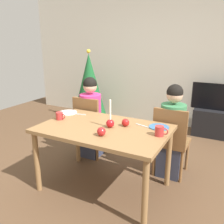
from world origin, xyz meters
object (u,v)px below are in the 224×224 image
chair_left (90,123)px  mug_right (160,131)px  tv (215,97)px  plate_right (159,127)px  mug_left (60,116)px  christmas_tree (89,85)px  dining_table (104,134)px  person_left_child (91,119)px  tv_stand (212,123)px  apple_by_left_plate (126,123)px  person_right_child (172,133)px  plate_left (68,113)px  apple_near_candle (101,132)px  candle_centerpiece (110,122)px  chair_right (171,138)px

chair_left → mug_right: (1.19, -0.56, 0.29)m
chair_left → tv: tv is taller
plate_right → mug_left: size_ratio=1.70×
tv → christmas_tree: christmas_tree is taller
tv → christmas_tree: (-2.35, -0.35, 0.06)m
plate_right → mug_left: (-1.13, -0.28, 0.04)m
dining_table → mug_left: bearing=-178.8°
person_left_child → tv_stand: person_left_child is taller
mug_right → apple_by_left_plate: (-0.42, 0.10, -0.01)m
plate_right → apple_by_left_plate: size_ratio=2.56×
person_right_child → plate_left: size_ratio=4.89×
tv_stand → tv: bearing=90.0°
dining_table → person_left_child: bearing=131.9°
apple_near_candle → tv_stand: bearing=72.0°
dining_table → apple_by_left_plate: (0.20, 0.14, 0.13)m
chair_left → plate_right: bearing=-16.8°
plate_right → tv_stand: bearing=79.3°
dining_table → apple_near_candle: bearing=-65.3°
candle_centerpiece → mug_left: (-0.66, -0.04, -0.02)m
tv_stand → christmas_tree: bearing=-171.5°
person_right_child → mug_left: bearing=-151.3°
chair_right → person_right_child: person_right_child is taller
tv_stand → mug_left: mug_left is taller
person_left_child → plate_left: size_ratio=4.89×
chair_right → tv: bearing=79.2°
person_left_child → christmas_tree: christmas_tree is taller
plate_left → apple_by_left_plate: apple_by_left_plate is taller
plate_left → apple_near_candle: size_ratio=2.69×
tv_stand → apple_near_candle: apple_near_candle is taller
christmas_tree → chair_right: bearing=-33.4°
chair_right → apple_near_candle: chair_right is taller
tv_stand → plate_right: size_ratio=2.95×
mug_right → apple_near_candle: bearing=-152.5°
dining_table → plate_right: 0.61m
apple_near_candle → person_left_child: bearing=128.1°
plate_right → person_right_child: bearing=80.7°
plate_left → apple_by_left_plate: 0.88m
tv_stand → tv: 0.47m
plate_left → mug_left: size_ratio=1.88×
candle_centerpiece → plate_left: 0.77m
person_left_child → plate_right: (1.11, -0.37, 0.19)m
plate_right → plate_left: bearing=-178.8°
chair_left → tv_stand: 2.27m
candle_centerpiece → plate_right: (0.47, 0.24, -0.06)m
christmas_tree → apple_by_left_plate: bearing=-47.9°
chair_left → mug_left: size_ratio=7.07×
person_left_child → mug_right: person_left_child is taller
tv_stand → apple_near_candle: bearing=-108.0°
apple_near_candle → apple_by_left_plate: 0.37m
chair_left → plate_right: (1.11, -0.34, 0.24)m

